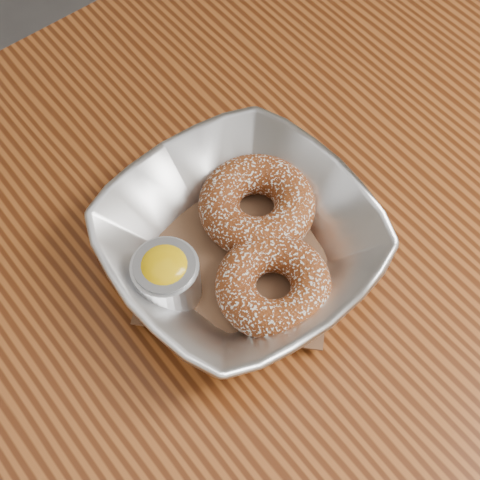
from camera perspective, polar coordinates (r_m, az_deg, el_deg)
table at (r=0.64m, az=-0.91°, el=-14.16°), size 1.20×0.80×0.75m
serving_bowl at (r=0.57m, az=0.00°, el=-0.25°), size 0.20×0.20×0.05m
parchment at (r=0.58m, az=-0.00°, el=-1.04°), size 0.20×0.20×0.00m
donut_back at (r=0.59m, az=1.32°, el=2.72°), size 0.10×0.10×0.03m
donut_front at (r=0.55m, az=2.60°, el=-3.56°), size 0.10×0.10×0.03m
ramekin at (r=0.55m, az=-5.73°, el=-2.85°), size 0.05×0.05×0.05m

